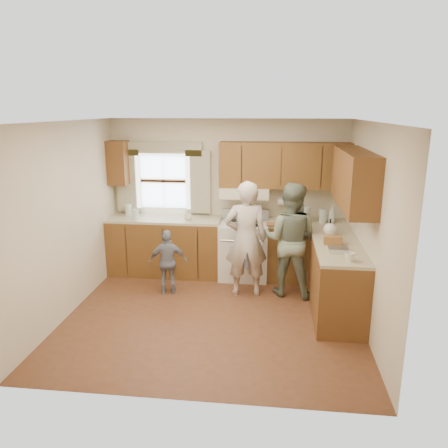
# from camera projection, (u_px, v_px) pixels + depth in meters

# --- Properties ---
(room) EXTENTS (3.80, 3.80, 3.80)m
(room) POSITION_uv_depth(u_px,v_px,m) (212.00, 224.00, 5.44)
(room) COLOR #513119
(room) RESTS_ON ground
(kitchen_fixtures) EXTENTS (3.80, 2.25, 2.15)m
(kitchen_fixtures) POSITION_uv_depth(u_px,v_px,m) (263.00, 234.00, 6.51)
(kitchen_fixtures) COLOR #4E2E10
(kitchen_fixtures) RESTS_ON ground
(stove) EXTENTS (0.76, 0.67, 1.07)m
(stove) POSITION_uv_depth(u_px,v_px,m) (244.00, 249.00, 6.98)
(stove) COLOR silver
(stove) RESTS_ON ground
(woman_left) EXTENTS (0.67, 0.49, 1.68)m
(woman_left) POSITION_uv_depth(u_px,v_px,m) (246.00, 239.00, 6.23)
(woman_left) COLOR beige
(woman_left) RESTS_ON ground
(woman_right) EXTENTS (0.92, 0.78, 1.65)m
(woman_right) POSITION_uv_depth(u_px,v_px,m) (290.00, 240.00, 6.25)
(woman_right) COLOR #223925
(woman_right) RESTS_ON ground
(child) EXTENTS (0.60, 0.34, 0.96)m
(child) POSITION_uv_depth(u_px,v_px,m) (168.00, 262.00, 6.35)
(child) COLOR gray
(child) RESTS_ON ground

